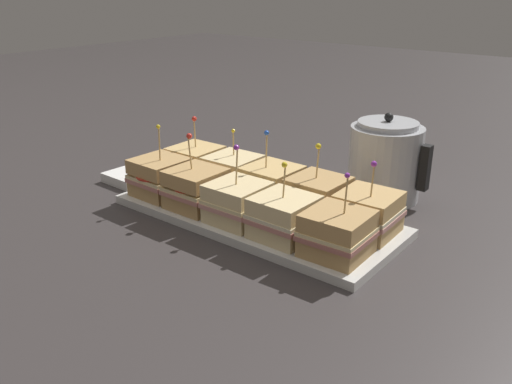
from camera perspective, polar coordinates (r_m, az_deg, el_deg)
The scene contains 14 objects.
ground_plane at distance 1.15m, azimuth 0.00°, elevation -2.87°, with size 6.00×6.00×0.00m, color #383333.
serving_platter at distance 1.15m, azimuth 0.00°, elevation -2.46°, with size 0.61×0.26×0.02m.
sandwich_front_far_left at distance 1.24m, azimuth -10.07°, elevation 1.58°, with size 0.11×0.11×0.16m.
sandwich_front_left at distance 1.16m, azimuth -6.33°, elevation 0.36°, with size 0.11×0.11×0.16m.
sandwich_front_center at distance 1.09m, azimuth -1.99°, elevation -1.06°, with size 0.11×0.11×0.16m.
sandwich_front_right at distance 1.02m, azimuth 2.98°, elevation -2.63°, with size 0.11×0.11×0.15m.
sandwich_front_far_right at distance 0.97m, azimuth 8.55°, elevation -4.34°, with size 0.12×0.12×0.15m.
sandwich_back_far_left at distance 1.31m, azimuth -6.38°, elevation 2.94°, with size 0.11×0.12×0.16m.
sandwich_back_left at distance 1.24m, azimuth -2.45°, elevation 1.91°, with size 0.11×0.12×0.15m.
sandwich_back_center at distance 1.17m, azimuth 1.63°, elevation 0.71°, with size 0.11×0.11×0.16m.
sandwich_back_right at distance 1.11m, azimuth 6.52°, elevation -0.59°, with size 0.11×0.11×0.16m.
sandwich_back_far_right at distance 1.06m, azimuth 11.70°, elevation -2.16°, with size 0.12×0.12×0.15m.
kettle_steel at distance 1.27m, azimuth 13.44°, elevation 3.17°, with size 0.19×0.16×0.20m.
napkin_stack at distance 1.40m, azimuth -13.07°, elevation 1.58°, with size 0.11×0.11×0.02m.
Camera 1 is at (0.65, -0.82, 0.48)m, focal length 38.00 mm.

